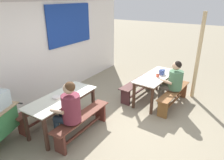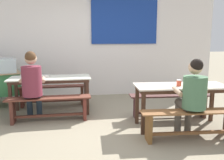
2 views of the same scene
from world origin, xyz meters
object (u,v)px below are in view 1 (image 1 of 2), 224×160
at_px(bench_far_front, 82,122).
at_px(bench_near_back, 138,86).
at_px(dining_table_near, 156,78).
at_px(bench_near_front, 174,96).
at_px(person_near_front, 173,81).
at_px(wooden_support_post, 198,57).
at_px(dining_table_far, 62,100).
at_px(tissue_box, 162,72).
at_px(person_left_back_turned, 69,109).
at_px(soup_bowl, 56,97).
at_px(bench_far_back, 46,108).
at_px(condiment_jar, 158,75).

xyz_separation_m(bench_far_front, bench_near_back, (2.32, -0.19, 0.00)).
distance_m(dining_table_near, bench_near_front, 0.65).
distance_m(person_near_front, wooden_support_post, 1.07).
bearing_deg(dining_table_far, tissue_box, -29.05).
xyz_separation_m(bench_near_back, tissue_box, (0.13, -0.63, 0.52)).
xyz_separation_m(bench_near_front, wooden_support_post, (0.88, -0.32, 0.90)).
bearing_deg(bench_near_back, person_left_back_turned, 174.61).
height_order(soup_bowl, wooden_support_post, wooden_support_post).
distance_m(bench_far_front, bench_near_front, 2.56).
bearing_deg(tissue_box, dining_table_near, 150.97).
bearing_deg(dining_table_far, wooden_support_post, -34.25).
distance_m(dining_table_far, bench_near_back, 2.46).
bearing_deg(person_near_front, soup_bowl, 142.79).
height_order(person_left_back_turned, wooden_support_post, wooden_support_post).
distance_m(dining_table_far, tissue_box, 2.80).
bearing_deg(bench_far_front, person_left_back_turned, 168.95).
bearing_deg(person_left_back_turned, bench_far_back, 74.12).
relative_size(dining_table_far, bench_far_back, 1.03).
bearing_deg(person_near_front, bench_near_back, 85.15).
bearing_deg(bench_far_back, condiment_jar, -40.28).
relative_size(person_near_front, condiment_jar, 11.50).
bearing_deg(dining_table_near, person_near_front, -94.95).
xyz_separation_m(bench_near_back, wooden_support_post, (0.79, -1.39, 0.89)).
bearing_deg(tissue_box, bench_near_front, -116.00).
height_order(bench_near_back, wooden_support_post, wooden_support_post).
bearing_deg(condiment_jar, bench_near_front, -86.55).
xyz_separation_m(person_near_front, wooden_support_post, (0.88, -0.38, 0.47)).
height_order(person_near_front, condiment_jar, person_near_front).
bearing_deg(condiment_jar, soup_bowl, 149.33).
height_order(dining_table_near, bench_near_front, dining_table_near).
bearing_deg(bench_far_front, bench_near_front, -29.52).
xyz_separation_m(dining_table_near, bench_far_front, (-2.27, 0.73, -0.36)).
xyz_separation_m(bench_near_front, tissue_box, (0.22, 0.44, 0.53)).
bearing_deg(bench_far_back, person_left_back_turned, -105.88).
bearing_deg(dining_table_far, dining_table_near, -29.05).
relative_size(bench_near_back, condiment_jar, 14.67).
bearing_deg(dining_table_far, bench_near_front, -38.91).
xyz_separation_m(bench_near_back, bench_near_front, (-0.09, -1.07, -0.01)).
distance_m(dining_table_far, bench_near_front, 2.89).
bearing_deg(bench_far_front, dining_table_far, 90.14).
bearing_deg(soup_bowl, bench_far_back, 78.05).
bearing_deg(dining_table_near, bench_far_front, 162.30).
bearing_deg(tissue_box, dining_table_far, 150.95).
xyz_separation_m(person_near_front, soup_bowl, (-2.34, 1.78, 0.05)).
relative_size(bench_near_front, tissue_box, 10.08).
bearing_deg(condiment_jar, wooden_support_post, -40.97).
bearing_deg(bench_far_back, dining_table_far, -89.86).
bearing_deg(bench_near_front, person_near_front, 86.60).
height_order(bench_far_front, tissue_box, tissue_box).
xyz_separation_m(bench_near_front, soup_bowl, (-2.34, 1.84, 0.48)).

